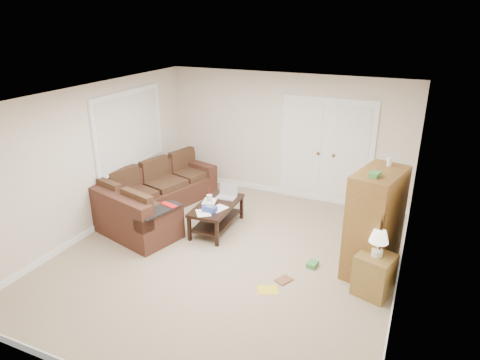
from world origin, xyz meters
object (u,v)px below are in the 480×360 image
at_px(coffee_table, 217,215).
at_px(tv_armoire, 375,222).
at_px(sectional_sofa, 150,200).
at_px(side_cabinet, 375,271).

distance_m(coffee_table, tv_armoire, 2.71).
xyz_separation_m(sectional_sofa, side_cabinet, (4.14, -0.78, 0.02)).
relative_size(sectional_sofa, coffee_table, 2.50).
bearing_deg(coffee_table, side_cabinet, -18.70).
bearing_deg(sectional_sofa, side_cabinet, 4.70).
height_order(coffee_table, side_cabinet, side_cabinet).
xyz_separation_m(coffee_table, tv_armoire, (2.64, -0.27, 0.53)).
bearing_deg(sectional_sofa, coffee_table, 16.99).
bearing_deg(tv_armoire, sectional_sofa, -169.48).
height_order(sectional_sofa, tv_armoire, tv_armoire).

